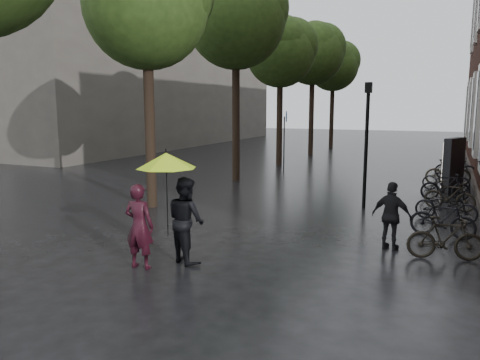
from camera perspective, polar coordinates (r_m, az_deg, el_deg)
The scene contains 11 objects.
ground at distance 7.56m, azimuth -15.48°, elevation -16.23°, with size 120.00×120.00×0.00m, color black.
bg_building at distance 42.63m, azimuth -14.76°, elevation 13.83°, with size 16.00×30.00×14.00m, color #47423D.
street_trees at distance 22.97m, azimuth 2.44°, elevation 16.88°, with size 4.33×34.03×8.91m.
person_burgundy at distance 9.43m, azimuth -12.18°, elevation -5.51°, with size 0.62×0.41×1.70m, color black.
person_black at distance 9.64m, azimuth -6.60°, elevation -4.84°, with size 0.86×0.67×1.77m, color black.
lime_umbrella at distance 9.26m, azimuth -8.99°, elevation 2.36°, with size 1.20×1.20×1.76m.
pedestrian_walking at distance 10.94m, azimuth 18.00°, elevation -4.20°, with size 0.90×0.37×1.53m, color black.
parked_bicycles at distance 17.10m, azimuth 24.03°, elevation -0.91°, with size 2.09×12.75×1.05m.
ad_lightbox at distance 18.91m, azimuth 24.55°, elevation 1.62°, with size 0.31×1.35×2.04m.
lamp_post at distance 14.99m, azimuth 15.19°, elevation 5.57°, with size 0.20×0.20×3.90m.
cycle_sign at distance 23.66m, azimuth 5.52°, elevation 5.94°, with size 0.15×0.53×2.94m.
Camera 1 is at (4.46, -5.21, 3.18)m, focal length 35.00 mm.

